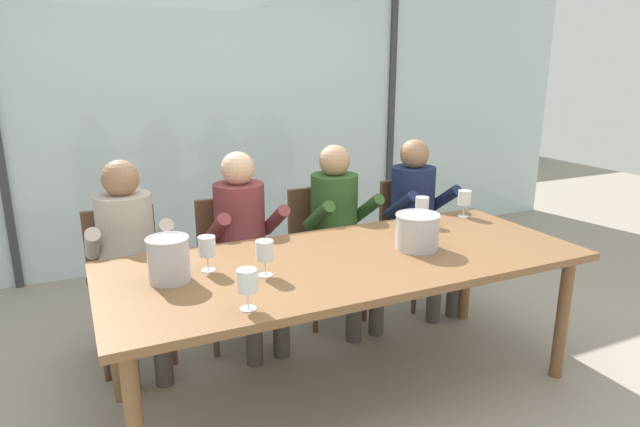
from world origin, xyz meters
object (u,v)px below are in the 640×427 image
(ice_bucket_primary, at_px, (169,259))
(ice_bucket_secondary, at_px, (417,231))
(chair_near_curtain, at_px, (126,271))
(person_navy_polo, at_px, (419,212))
(wine_glass_near_bucket, at_px, (422,206))
(wine_glass_spare_empty, at_px, (207,248))
(dining_table, at_px, (348,270))
(person_beige_jumper, at_px, (129,251))
(person_olive_shirt, at_px, (340,223))
(wine_glass_by_left_taster, at_px, (247,282))
(wine_glass_center_pour, at_px, (464,199))
(chair_right_of_center, at_px, (411,229))
(wine_glass_by_right_taster, at_px, (265,252))
(person_maroon_top, at_px, (245,235))
(chair_left_of_center, at_px, (233,257))
(chair_center, at_px, (322,241))

(ice_bucket_primary, distance_m, ice_bucket_secondary, 1.31)
(chair_near_curtain, bearing_deg, person_navy_polo, -7.15)
(wine_glass_near_bucket, bearing_deg, wine_glass_spare_empty, -171.11)
(dining_table, relative_size, person_beige_jumper, 2.05)
(person_olive_shirt, xyz_separation_m, wine_glass_by_left_taster, (-1.01, -1.15, 0.18))
(person_beige_jumper, bearing_deg, chair_near_curtain, 95.41)
(ice_bucket_primary, height_order, wine_glass_center_pour, ice_bucket_primary)
(wine_glass_near_bucket, bearing_deg, dining_table, -153.66)
(chair_right_of_center, bearing_deg, wine_glass_by_right_taster, -153.51)
(person_maroon_top, height_order, wine_glass_by_left_taster, person_maroon_top)
(ice_bucket_primary, height_order, wine_glass_near_bucket, ice_bucket_primary)
(person_beige_jumper, bearing_deg, chair_left_of_center, 9.27)
(ice_bucket_secondary, bearing_deg, wine_glass_spare_empty, 171.94)
(chair_left_of_center, xyz_separation_m, ice_bucket_secondary, (0.77, -0.93, 0.34))
(chair_center, height_order, wine_glass_by_right_taster, wine_glass_by_right_taster)
(person_navy_polo, bearing_deg, chair_right_of_center, 72.13)
(dining_table, height_order, wine_glass_spare_empty, wine_glass_spare_empty)
(person_olive_shirt, height_order, wine_glass_near_bucket, person_olive_shirt)
(chair_right_of_center, distance_m, person_maroon_top, 1.36)
(wine_glass_near_bucket, relative_size, wine_glass_spare_empty, 1.00)
(person_maroon_top, bearing_deg, chair_center, 10.73)
(chair_left_of_center, height_order, ice_bucket_secondary, ice_bucket_secondary)
(wine_glass_by_left_taster, distance_m, wine_glass_spare_empty, 0.50)
(dining_table, bearing_deg, person_olive_shirt, 65.80)
(person_navy_polo, distance_m, wine_glass_near_bucket, 0.55)
(ice_bucket_secondary, bearing_deg, chair_right_of_center, 56.82)
(ice_bucket_secondary, bearing_deg, person_maroon_top, 131.66)
(person_navy_polo, relative_size, ice_bucket_secondary, 5.04)
(chair_near_curtain, xyz_separation_m, person_olive_shirt, (1.38, -0.15, 0.17))
(chair_right_of_center, bearing_deg, person_beige_jumper, 177.55)
(ice_bucket_primary, bearing_deg, chair_left_of_center, 57.12)
(dining_table, relative_size, ice_bucket_primary, 11.78)
(person_beige_jumper, relative_size, wine_glass_spare_empty, 7.00)
(person_olive_shirt, distance_m, wine_glass_by_right_taster, 1.19)
(chair_center, height_order, wine_glass_center_pour, wine_glass_center_pour)
(chair_near_curtain, bearing_deg, person_olive_shirt, -9.07)
(person_maroon_top, bearing_deg, chair_right_of_center, 1.73)
(chair_near_curtain, relative_size, wine_glass_center_pour, 5.17)
(dining_table, xyz_separation_m, ice_bucket_secondary, (0.40, -0.03, 0.17))
(chair_left_of_center, relative_size, wine_glass_center_pour, 5.17)
(ice_bucket_secondary, height_order, wine_glass_spare_empty, ice_bucket_secondary)
(chair_right_of_center, height_order, ice_bucket_primary, ice_bucket_primary)
(dining_table, distance_m, ice_bucket_primary, 0.92)
(dining_table, xyz_separation_m, person_maroon_top, (-0.32, 0.78, 0.00))
(wine_glass_by_left_taster, xyz_separation_m, wine_glass_by_right_taster, (0.19, 0.32, 0.00))
(ice_bucket_primary, bearing_deg, wine_glass_center_pour, 8.69)
(person_olive_shirt, bearing_deg, chair_near_curtain, 169.30)
(chair_left_of_center, bearing_deg, person_navy_polo, -1.93)
(person_beige_jumper, xyz_separation_m, wine_glass_near_bucket, (1.71, -0.43, 0.18))
(chair_right_of_center, height_order, person_beige_jumper, person_beige_jumper)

